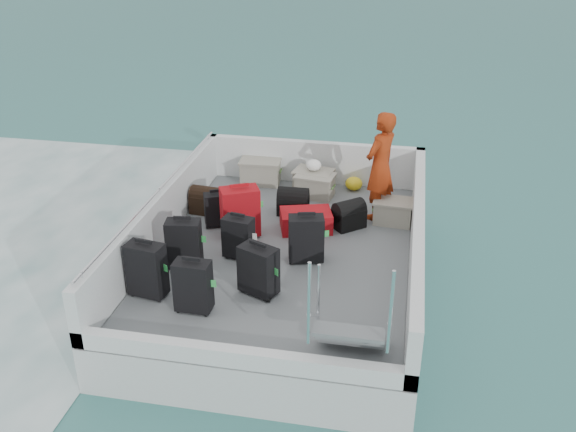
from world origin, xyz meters
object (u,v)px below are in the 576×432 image
suitcase_6 (258,271)px  suitcase_7 (306,239)px  suitcase_0 (147,270)px  suitcase_4 (239,238)px  suitcase_2 (217,210)px  crate_0 (261,172)px  suitcase_1 (184,244)px  suitcase_8 (306,221)px  crate_3 (393,212)px  passenger (380,166)px  suitcase_5 (240,212)px  crate_1 (315,187)px  suitcase_3 (193,287)px  crate_2 (313,182)px

suitcase_6 → suitcase_7: suitcase_7 is taller
suitcase_0 → suitcase_4: size_ratio=1.18×
suitcase_2 → crate_0: (0.26, 1.67, -0.06)m
suitcase_1 → suitcase_8: 1.90m
suitcase_8 → crate_0: (-1.02, 1.54, 0.05)m
suitcase_0 → suitcase_7: size_ratio=1.08×
suitcase_6 → crate_0: (-0.74, 3.29, -0.12)m
suitcase_0 → crate_0: size_ratio=1.08×
suitcase_2 → suitcase_7: bearing=-51.2°
crate_3 → suitcase_2: bearing=-166.8°
suitcase_2 → suitcase_4: bearing=-80.4°
passenger → suitcase_5: bearing=-30.4°
suitcase_5 → suitcase_7: suitcase_5 is taller
crate_3 → passenger: bearing=146.1°
crate_0 → crate_1: crate_0 is taller
suitcase_1 → suitcase_6: bearing=-30.3°
crate_1 → passenger: 1.32m
suitcase_6 → crate_0: 3.37m
suitcase_3 → suitcase_6: bearing=38.5°
suitcase_2 → suitcase_1: bearing=-117.1°
suitcase_1 → suitcase_8: suitcase_1 is taller
suitcase_5 → suitcase_7: (1.02, -0.52, -0.04)m
suitcase_2 → passenger: passenger is taller
suitcase_2 → suitcase_8: size_ratio=0.70×
suitcase_7 → crate_3: 1.71m
suitcase_1 → suitcase_4: size_ratio=1.12×
suitcase_1 → suitcase_2: suitcase_1 is taller
suitcase_0 → suitcase_5: bearing=76.9°
suitcase_0 → suitcase_2: suitcase_0 is taller
suitcase_8 → crate_2: (-0.10, 1.33, 0.03)m
crate_1 → suitcase_0: bearing=-115.3°
suitcase_8 → crate_2: 1.34m
suitcase_5 → passenger: size_ratio=0.44×
crate_3 → suitcase_5: bearing=-158.7°
suitcase_5 → suitcase_3: bearing=-117.6°
suitcase_2 → suitcase_7: size_ratio=0.80×
suitcase_3 → suitcase_4: suitcase_3 is taller
suitcase_6 → crate_0: bearing=127.3°
suitcase_0 → crate_3: (2.77, 2.50, -0.18)m
suitcase_1 → suitcase_3: size_ratio=1.03×
suitcase_1 → suitcase_8: bearing=35.8°
suitcase_0 → suitcase_4: (0.83, 1.08, -0.05)m
suitcase_0 → suitcase_2: 1.94m
suitcase_4 → crate_0: 2.52m
crate_0 → suitcase_1: bearing=-96.6°
suitcase_0 → suitcase_8: bearing=61.7°
suitcase_1 → crate_1: size_ratio=1.15×
suitcase_6 → suitcase_4: bearing=144.6°
suitcase_1 → suitcase_7: size_ratio=1.03×
suitcase_0 → suitcase_5: size_ratio=0.95×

